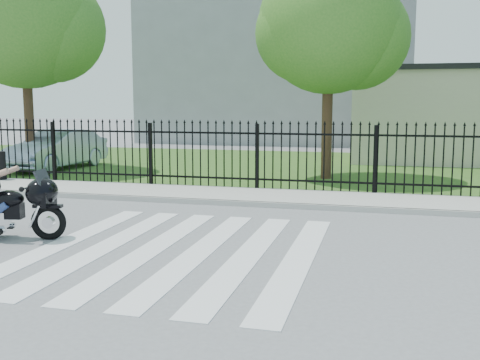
# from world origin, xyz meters

# --- Properties ---
(ground) EXTENTS (120.00, 120.00, 0.00)m
(ground) POSITION_xyz_m (0.00, 0.00, 0.00)
(ground) COLOR slate
(ground) RESTS_ON ground
(crosswalk) EXTENTS (5.00, 5.50, 0.01)m
(crosswalk) POSITION_xyz_m (0.00, 0.00, 0.01)
(crosswalk) COLOR silver
(crosswalk) RESTS_ON ground
(sidewalk) EXTENTS (40.00, 2.00, 0.12)m
(sidewalk) POSITION_xyz_m (0.00, 5.00, 0.06)
(sidewalk) COLOR #ADAAA3
(sidewalk) RESTS_ON ground
(curb) EXTENTS (40.00, 0.12, 0.12)m
(curb) POSITION_xyz_m (0.00, 4.00, 0.06)
(curb) COLOR #ADAAA3
(curb) RESTS_ON ground
(grass_strip) EXTENTS (40.00, 12.00, 0.02)m
(grass_strip) POSITION_xyz_m (0.00, 12.00, 0.01)
(grass_strip) COLOR #2A581E
(grass_strip) RESTS_ON ground
(iron_fence) EXTENTS (26.00, 0.04, 1.80)m
(iron_fence) POSITION_xyz_m (0.00, 6.00, 0.90)
(iron_fence) COLOR black
(iron_fence) RESTS_ON ground
(tree_left) EXTENTS (4.80, 4.80, 7.58)m
(tree_left) POSITION_xyz_m (-8.50, 8.50, 5.17)
(tree_left) COLOR #382316
(tree_left) RESTS_ON ground
(tree_mid) EXTENTS (4.20, 4.20, 6.78)m
(tree_mid) POSITION_xyz_m (1.50, 9.00, 4.67)
(tree_mid) COLOR #382316
(tree_mid) RESTS_ON ground
(building_tall) EXTENTS (15.00, 10.00, 12.00)m
(building_tall) POSITION_xyz_m (-3.00, 26.00, 6.00)
(building_tall) COLOR #93959B
(building_tall) RESTS_ON ground
(parked_car) EXTENTS (1.85, 4.27, 1.36)m
(parked_car) POSITION_xyz_m (-7.90, 9.15, 0.70)
(parked_car) COLOR #9FB1C8
(parked_car) RESTS_ON grass_strip
(litter_bin) EXTENTS (0.45, 0.45, 0.81)m
(litter_bin) POSITION_xyz_m (-7.61, 5.70, 0.53)
(litter_bin) COLOR black
(litter_bin) RESTS_ON sidewalk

